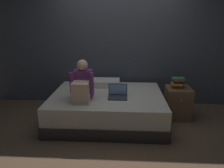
% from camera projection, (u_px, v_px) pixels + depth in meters
% --- Properties ---
extents(ground_plane, '(8.00, 8.00, 0.00)m').
position_uv_depth(ground_plane, '(118.00, 128.00, 3.50)').
color(ground_plane, brown).
extents(wall_back, '(5.60, 0.10, 2.70)m').
position_uv_depth(wall_back, '(120.00, 41.00, 4.24)').
color(wall_back, '#424751').
rests_on(wall_back, ground_plane).
extents(bed, '(2.00, 1.50, 0.51)m').
position_uv_depth(bed, '(107.00, 107.00, 3.72)').
color(bed, '#332D2B').
rests_on(bed, ground_plane).
extents(nightstand, '(0.44, 0.46, 0.58)m').
position_uv_depth(nightstand, '(178.00, 103.00, 3.82)').
color(nightstand, brown).
rests_on(nightstand, ground_plane).
extents(person_sitting, '(0.39, 0.44, 0.66)m').
position_uv_depth(person_sitting, '(82.00, 85.00, 3.32)').
color(person_sitting, '#75337A').
rests_on(person_sitting, bed).
extents(laptop, '(0.32, 0.23, 0.22)m').
position_uv_depth(laptop, '(118.00, 94.00, 3.47)').
color(laptop, '#333842').
rests_on(laptop, bed).
extents(pillow, '(0.56, 0.36, 0.13)m').
position_uv_depth(pillow, '(105.00, 83.00, 4.06)').
color(pillow, silver).
rests_on(pillow, bed).
extents(book_stack, '(0.22, 0.18, 0.19)m').
position_uv_depth(book_stack, '(178.00, 83.00, 3.71)').
color(book_stack, brown).
rests_on(book_stack, nightstand).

